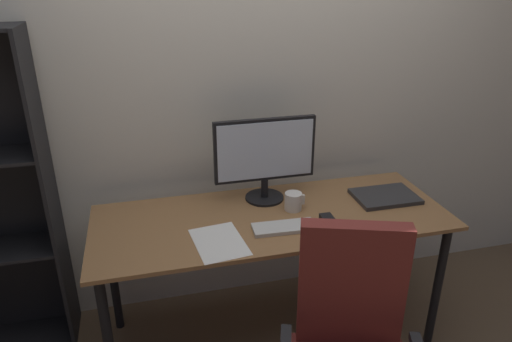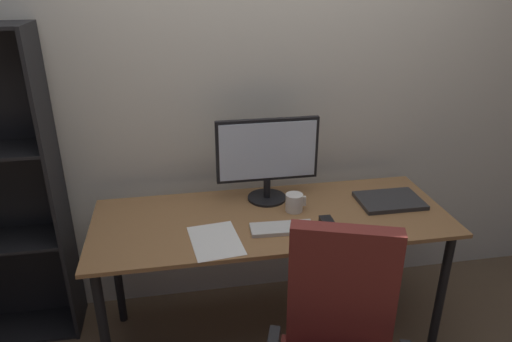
{
  "view_description": "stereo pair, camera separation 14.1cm",
  "coord_description": "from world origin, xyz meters",
  "px_view_note": "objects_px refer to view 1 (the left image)",
  "views": [
    {
      "loc": [
        -0.57,
        -1.91,
        1.84
      ],
      "look_at": [
        -0.08,
        0.02,
        0.98
      ],
      "focal_mm": 32.68,
      "sensor_mm": 36.0,
      "label": 1
    },
    {
      "loc": [
        -0.43,
        -1.94,
        1.84
      ],
      "look_at": [
        -0.08,
        0.02,
        0.98
      ],
      "focal_mm": 32.68,
      "sensor_mm": 36.0,
      "label": 2
    }
  ],
  "objects_px": {
    "keyboard": "(284,227)",
    "coffee_mug": "(293,201)",
    "mouse": "(328,220)",
    "laptop": "(385,196)",
    "monitor": "(265,154)",
    "desk": "(272,230)"
  },
  "relations": [
    {
      "from": "monitor",
      "to": "mouse",
      "type": "relative_size",
      "value": 5.38
    },
    {
      "from": "keyboard",
      "to": "mouse",
      "type": "xyz_separation_m",
      "value": [
        0.22,
        -0.0,
        0.01
      ]
    },
    {
      "from": "monitor",
      "to": "coffee_mug",
      "type": "height_order",
      "value": "monitor"
    },
    {
      "from": "desk",
      "to": "coffee_mug",
      "type": "xyz_separation_m",
      "value": [
        0.12,
        0.04,
        0.13
      ]
    },
    {
      "from": "mouse",
      "to": "laptop",
      "type": "height_order",
      "value": "mouse"
    },
    {
      "from": "mouse",
      "to": "coffee_mug",
      "type": "bearing_deg",
      "value": 124.14
    },
    {
      "from": "keyboard",
      "to": "laptop",
      "type": "relative_size",
      "value": 0.91
    },
    {
      "from": "coffee_mug",
      "to": "mouse",
      "type": "bearing_deg",
      "value": -56.54
    },
    {
      "from": "keyboard",
      "to": "coffee_mug",
      "type": "height_order",
      "value": "coffee_mug"
    },
    {
      "from": "keyboard",
      "to": "desk",
      "type": "bearing_deg",
      "value": 100.19
    },
    {
      "from": "coffee_mug",
      "to": "laptop",
      "type": "bearing_deg",
      "value": -0.32
    },
    {
      "from": "desk",
      "to": "keyboard",
      "type": "relative_size",
      "value": 5.93
    },
    {
      "from": "desk",
      "to": "laptop",
      "type": "bearing_deg",
      "value": 3.15
    },
    {
      "from": "desk",
      "to": "mouse",
      "type": "xyz_separation_m",
      "value": [
        0.23,
        -0.14,
        0.1
      ]
    },
    {
      "from": "monitor",
      "to": "keyboard",
      "type": "xyz_separation_m",
      "value": [
        0.01,
        -0.32,
        -0.24
      ]
    },
    {
      "from": "monitor",
      "to": "laptop",
      "type": "height_order",
      "value": "monitor"
    },
    {
      "from": "monitor",
      "to": "coffee_mug",
      "type": "relative_size",
      "value": 5.09
    },
    {
      "from": "monitor",
      "to": "mouse",
      "type": "bearing_deg",
      "value": -55.42
    },
    {
      "from": "mouse",
      "to": "laptop",
      "type": "relative_size",
      "value": 0.3
    },
    {
      "from": "monitor",
      "to": "keyboard",
      "type": "height_order",
      "value": "monitor"
    },
    {
      "from": "monitor",
      "to": "laptop",
      "type": "distance_m",
      "value": 0.67
    },
    {
      "from": "keyboard",
      "to": "coffee_mug",
      "type": "bearing_deg",
      "value": 62.11
    }
  ]
}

